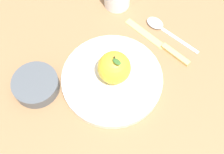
# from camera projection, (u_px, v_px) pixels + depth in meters

# --- Properties ---
(ground_plane) EXTENTS (2.40, 2.40, 0.00)m
(ground_plane) POSITION_uv_depth(u_px,v_px,m) (121.00, 80.00, 0.73)
(ground_plane) COLOR olive
(dinner_plate) EXTENTS (0.25, 0.25, 0.02)m
(dinner_plate) POSITION_uv_depth(u_px,v_px,m) (112.00, 79.00, 0.72)
(dinner_plate) COLOR silver
(dinner_plate) RESTS_ON ground_plane
(apple) EXTENTS (0.08, 0.08, 0.09)m
(apple) POSITION_uv_depth(u_px,v_px,m) (114.00, 68.00, 0.68)
(apple) COLOR gold
(apple) RESTS_ON dinner_plate
(side_bowl) EXTENTS (0.11, 0.11, 0.03)m
(side_bowl) POSITION_uv_depth(u_px,v_px,m) (36.00, 84.00, 0.70)
(side_bowl) COLOR #4C5156
(side_bowl) RESTS_ON ground_plane
(knife) EXTENTS (0.20, 0.09, 0.01)m
(knife) POSITION_uv_depth(u_px,v_px,m) (163.00, 46.00, 0.77)
(knife) COLOR #D8B766
(knife) RESTS_ON ground_plane
(spoon) EXTENTS (0.16, 0.08, 0.01)m
(spoon) POSITION_uv_depth(u_px,v_px,m) (160.00, 27.00, 0.80)
(spoon) COLOR silver
(spoon) RESTS_ON ground_plane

